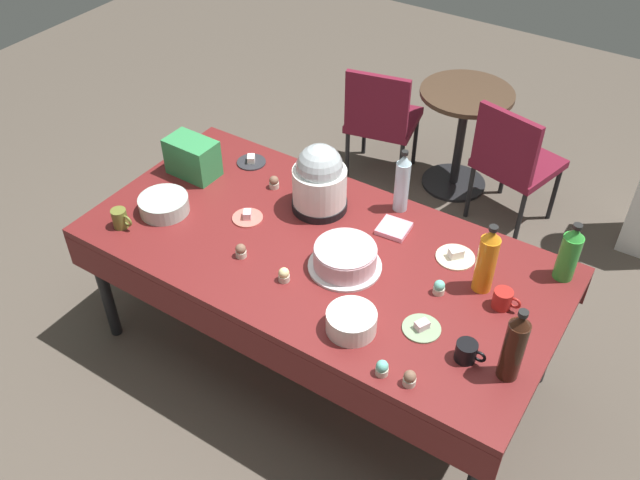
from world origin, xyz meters
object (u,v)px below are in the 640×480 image
object	(u,v)px
cupcake_rose	(382,368)
coffee_mug_olive	(120,219)
ceramic_snack_bowl	(351,321)
soda_bottle_lime_soda	(569,253)
slow_cooker	(320,180)
cupcake_lemon	(284,275)
soda_bottle_orange_juice	(487,260)
dessert_plate_cream	(455,256)
frosted_layer_cake	(345,258)
coffee_mug_black	(467,352)
soda_bottle_water	(402,183)
potluck_table	(320,258)
maroon_chair_left	(381,117)
maroon_chair_right	(513,159)
soda_carton	(192,157)
glass_salad_bowl	(164,205)
cupcake_vanilla	(274,182)
soda_bottle_cola	(514,346)
coffee_mug_red	(503,299)
dessert_plate_sage	(422,327)
round_cafe_table	(463,122)
dessert_plate_charcoal	(251,161)
cupcake_mint	(241,251)
cupcake_berry	(439,287)
cupcake_cocoa	(410,378)
dessert_plate_coral	(248,217)

from	to	relation	value
cupcake_rose	coffee_mug_olive	distance (m)	1.46
ceramic_snack_bowl	soda_bottle_lime_soda	world-z (taller)	soda_bottle_lime_soda
slow_cooker	cupcake_lemon	distance (m)	0.55
cupcake_lemon	soda_bottle_orange_juice	xyz separation A→B (m)	(0.74, 0.42, 0.13)
dessert_plate_cream	frosted_layer_cake	bearing A→B (deg)	-140.32
coffee_mug_black	soda_bottle_water	bearing A→B (deg)	133.13
potluck_table	soda_bottle_orange_juice	xyz separation A→B (m)	(0.72, 0.16, 0.22)
maroon_chair_left	maroon_chair_right	size ratio (longest dim) A/B	1.00
soda_carton	soda_bottle_orange_juice	bearing A→B (deg)	1.73
glass_salad_bowl	cupcake_rose	distance (m)	1.40
soda_bottle_lime_soda	cupcake_vanilla	bearing A→B (deg)	-173.98
soda_bottle_cola	coffee_mug_red	bearing A→B (deg)	114.48
coffee_mug_red	soda_carton	world-z (taller)	soda_carton
soda_bottle_cola	dessert_plate_sage	bearing A→B (deg)	175.34
frosted_layer_cake	cupcake_rose	size ratio (longest dim) A/B	4.89
round_cafe_table	coffee_mug_red	bearing A→B (deg)	-62.39
dessert_plate_charcoal	dessert_plate_sage	world-z (taller)	dessert_plate_charcoal
cupcake_mint	cupcake_vanilla	bearing A→B (deg)	109.74
coffee_mug_olive	glass_salad_bowl	bearing A→B (deg)	65.74
dessert_plate_sage	dessert_plate_cream	world-z (taller)	dessert_plate_cream
glass_salad_bowl	cupcake_vanilla	bearing A→B (deg)	53.23
cupcake_vanilla	soda_bottle_water	xyz separation A→B (m)	(0.62, 0.19, 0.12)
dessert_plate_sage	cupcake_lemon	distance (m)	0.63
cupcake_berry	soda_bottle_orange_juice	bearing A→B (deg)	42.63
ceramic_snack_bowl	dessert_plate_charcoal	xyz separation A→B (m)	(-1.06, 0.73, -0.04)
cupcake_mint	coffee_mug_black	world-z (taller)	coffee_mug_black
cupcake_berry	soda_bottle_cola	world-z (taller)	soda_bottle_cola
potluck_table	ceramic_snack_bowl	xyz separation A→B (m)	(0.37, -0.35, 0.11)
slow_cooker	cupcake_cocoa	bearing A→B (deg)	-39.76
dessert_plate_coral	dessert_plate_cream	xyz separation A→B (m)	(0.96, 0.28, 0.00)
cupcake_lemon	cupcake_mint	world-z (taller)	same
glass_salad_bowl	cupcake_mint	xyz separation A→B (m)	(0.52, -0.06, -0.01)
dessert_plate_coral	coffee_mug_red	bearing A→B (deg)	5.02
dessert_plate_coral	maroon_chair_left	xyz separation A→B (m)	(-0.12, 1.58, -0.27)
soda_bottle_lime_soda	maroon_chair_left	size ratio (longest dim) A/B	0.34
coffee_mug_olive	maroon_chair_right	size ratio (longest dim) A/B	0.13
coffee_mug_black	maroon_chair_right	xyz separation A→B (m)	(-0.44, 1.81, -0.30)
potluck_table	soda_bottle_lime_soda	xyz separation A→B (m)	(0.99, 0.42, 0.20)
cupcake_berry	coffee_mug_red	xyz separation A→B (m)	(0.26, 0.07, 0.01)
potluck_table	soda_bottle_cola	xyz separation A→B (m)	(0.98, -0.22, 0.22)
maroon_chair_right	soda_bottle_water	bearing A→B (deg)	-100.86
cupcake_rose	coffee_mug_olive	size ratio (longest dim) A/B	0.59
frosted_layer_cake	soda_bottle_orange_juice	xyz separation A→B (m)	(0.56, 0.21, 0.10)
cupcake_cocoa	soda_bottle_orange_juice	size ratio (longest dim) A/B	0.20
cupcake_lemon	coffee_mug_olive	world-z (taller)	coffee_mug_olive
ceramic_snack_bowl	dessert_plate_cream	size ratio (longest dim) A/B	1.16
cupcake_rose	soda_bottle_water	distance (m)	1.03
dessert_plate_sage	maroon_chair_right	size ratio (longest dim) A/B	0.19
coffee_mug_red	maroon_chair_right	size ratio (longest dim) A/B	0.14
glass_salad_bowl	cupcake_mint	size ratio (longest dim) A/B	3.59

